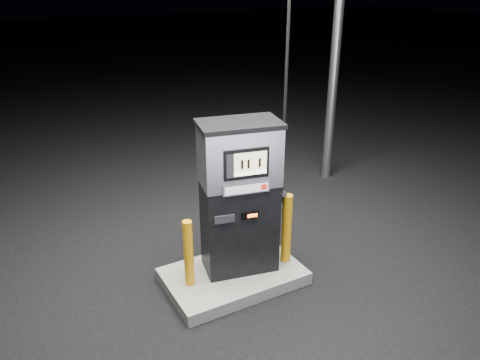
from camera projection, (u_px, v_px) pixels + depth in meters
ground at (233, 281)px, 5.63m from camera, size 80.00×80.00×0.00m
pump_island at (233, 276)px, 5.60m from camera, size 1.60×1.00×0.15m
fuel_dispenser at (240, 197)px, 5.30m from camera, size 1.04×0.71×3.76m
bollard_left at (189, 254)px, 5.18m from camera, size 0.14×0.14×0.81m
bollard_right at (287, 229)px, 5.61m from camera, size 0.13×0.13×0.89m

